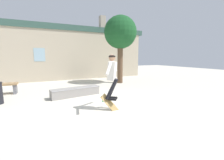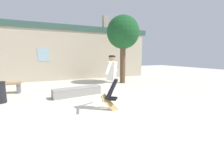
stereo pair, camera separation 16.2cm
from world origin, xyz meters
name	(u,v)px [view 2 (the right image)]	position (x,y,z in m)	size (l,w,h in m)	color
ground_plane	(112,110)	(0.00, 0.00, 0.00)	(40.00, 40.00, 0.00)	beige
building_backdrop	(73,52)	(0.02, 7.40, 2.10)	(12.80, 0.52, 4.95)	#B7A88E
tree_right	(123,33)	(2.72, 4.46, 3.22)	(2.09, 2.09, 4.34)	brown
park_bench	(1,86)	(-3.91, 4.02, 0.37)	(1.64, 0.54, 0.52)	#99754C
skate_ledge	(77,92)	(-0.71, 2.26, 0.20)	(2.18, 0.79, 0.39)	gray
skater	(112,73)	(0.02, 0.05, 1.22)	(0.89, 1.09, 1.48)	silver
skateboard_flipping	(110,104)	(-0.07, 0.01, 0.20)	(0.61, 0.39, 0.69)	#AD894C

